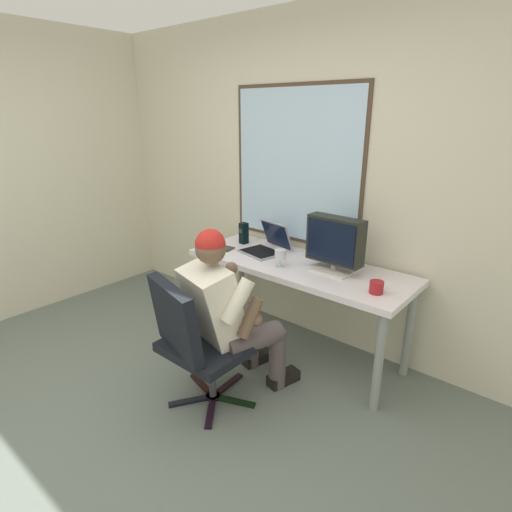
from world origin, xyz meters
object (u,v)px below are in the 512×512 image
object	(u,v)px
person_seated	(229,310)
wine_glass	(280,255)
office_chair	(196,337)
crt_monitor	(335,242)
desk_speaker	(244,233)
cd_case	(224,248)
desk	(297,273)
laptop	(268,244)
coffee_mug	(376,287)

from	to	relation	value
person_seated	wine_glass	bearing A→B (deg)	90.78
office_chair	crt_monitor	bearing A→B (deg)	68.55
desk_speaker	cd_case	world-z (taller)	desk_speaker
crt_monitor	desk	bearing A→B (deg)	-173.23
desk	crt_monitor	distance (m)	0.42
desk	wine_glass	distance (m)	0.24
office_chair	crt_monitor	xyz separation A→B (m)	(0.39, 1.00, 0.47)
crt_monitor	laptop	size ratio (longest dim) A/B	1.06
person_seated	cd_case	bearing A→B (deg)	136.19
desk	office_chair	xyz separation A→B (m)	(-0.10, -0.96, -0.16)
person_seated	cd_case	xyz separation A→B (m)	(-0.63, 0.60, 0.14)
office_chair	laptop	xyz separation A→B (m)	(-0.25, 1.04, 0.31)
office_chair	coffee_mug	bearing A→B (deg)	46.35
laptop	desk_speaker	world-z (taller)	laptop
crt_monitor	laptop	distance (m)	0.66
laptop	cd_case	world-z (taller)	laptop
desk_speaker	coffee_mug	distance (m)	1.37
desk	wine_glass	size ratio (longest dim) A/B	12.82
desk_speaker	laptop	bearing A→B (deg)	-7.48
cd_case	coffee_mug	distance (m)	1.37
office_chair	cd_case	bearing A→B (deg)	123.87
desk	coffee_mug	size ratio (longest dim) A/B	19.79
office_chair	laptop	distance (m)	1.11
office_chair	desk_speaker	bearing A→B (deg)	117.11
laptop	coffee_mug	world-z (taller)	laptop
person_seated	cd_case	size ratio (longest dim) A/B	7.30
crt_monitor	desk_speaker	size ratio (longest dim) A/B	2.29
office_chair	desk_speaker	xyz separation A→B (m)	(-0.55, 1.08, 0.34)
crt_monitor	laptop	world-z (taller)	crt_monitor
desk	laptop	size ratio (longest dim) A/B	4.43
desk	cd_case	size ratio (longest dim) A/B	10.82
desk	person_seated	bearing A→B (deg)	-93.70
desk_speaker	crt_monitor	bearing A→B (deg)	-4.70
office_chair	person_seated	xyz separation A→B (m)	(0.06, 0.25, 0.11)
cd_case	coffee_mug	xyz separation A→B (m)	(1.37, -0.01, 0.04)
office_chair	laptop	world-z (taller)	laptop
office_chair	cd_case	size ratio (longest dim) A/B	5.54
cd_case	desk_speaker	bearing A→B (deg)	84.74
person_seated	laptop	distance (m)	0.87
cd_case	coffee_mug	size ratio (longest dim) A/B	1.83
laptop	wine_glass	distance (m)	0.37
person_seated	coffee_mug	distance (m)	0.96
coffee_mug	desk	bearing A→B (deg)	169.63
cd_case	desk	bearing A→B (deg)	9.49
office_chair	wine_glass	size ratio (longest dim) A/B	6.57
wine_glass	crt_monitor	bearing A→B (deg)	28.52
crt_monitor	coffee_mug	size ratio (longest dim) A/B	4.72
desk	desk_speaker	distance (m)	0.69
desk	wine_glass	xyz separation A→B (m)	(-0.05, -0.15, 0.18)
desk	crt_monitor	bearing A→B (deg)	6.77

